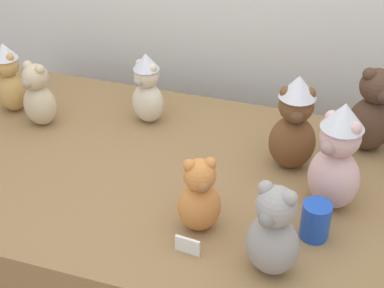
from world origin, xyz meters
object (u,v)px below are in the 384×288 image
(teddy_bear_honey, at_px, (9,78))
(teddy_bear_cream, at_px, (147,89))
(teddy_bear_ginger, at_px, (200,197))
(teddy_bear_cocoa, at_px, (372,112))
(party_cup_blue, at_px, (316,221))
(teddy_bear_blush, at_px, (337,158))
(teddy_bear_ash, at_px, (273,233))
(teddy_bear_sand, at_px, (38,96))
(display_table, at_px, (192,260))
(teddy_bear_chestnut, at_px, (294,124))

(teddy_bear_honey, xyz_separation_m, teddy_bear_cream, (0.50, 0.08, -0.00))
(teddy_bear_ginger, relative_size, teddy_bear_cocoa, 0.78)
(party_cup_blue, bearing_deg, teddy_bear_cream, 147.12)
(teddy_bear_honey, relative_size, party_cup_blue, 2.43)
(teddy_bear_cocoa, distance_m, teddy_bear_blush, 0.34)
(teddy_bear_cocoa, xyz_separation_m, teddy_bear_ash, (-0.20, -0.64, -0.01))
(teddy_bear_ash, bearing_deg, teddy_bear_sand, 171.32)
(display_table, bearing_deg, party_cup_blue, -21.32)
(teddy_bear_ginger, relative_size, teddy_bear_ash, 0.87)
(teddy_bear_sand, xyz_separation_m, teddy_bear_blush, (1.03, -0.14, 0.06))
(teddy_bear_ginger, height_order, teddy_bear_cream, teddy_bear_cream)
(display_table, relative_size, teddy_bear_chestnut, 5.62)
(teddy_bear_honey, relative_size, teddy_bear_chestnut, 0.82)
(teddy_bear_ginger, distance_m, teddy_bear_cream, 0.60)
(party_cup_blue, bearing_deg, teddy_bear_honey, 163.53)
(teddy_bear_sand, bearing_deg, teddy_bear_ginger, -12.68)
(teddy_bear_honey, distance_m, teddy_bear_cream, 0.51)
(teddy_bear_ginger, distance_m, teddy_bear_ash, 0.24)
(teddy_bear_chestnut, distance_m, party_cup_blue, 0.34)
(teddy_bear_ash, height_order, teddy_bear_cream, teddy_bear_ash)
(teddy_bear_ginger, xyz_separation_m, teddy_bear_sand, (-0.70, 0.35, 0.00))
(display_table, height_order, teddy_bear_chestnut, teddy_bear_chestnut)
(party_cup_blue, bearing_deg, teddy_bear_ginger, -168.30)
(teddy_bear_cream, relative_size, party_cup_blue, 2.41)
(teddy_bear_chestnut, distance_m, teddy_bear_cream, 0.55)
(teddy_bear_cocoa, xyz_separation_m, teddy_bear_cream, (-0.76, -0.06, -0.01))
(teddy_bear_honey, relative_size, teddy_bear_sand, 1.12)
(teddy_bear_ash, relative_size, teddy_bear_chestnut, 0.84)
(teddy_bear_ash, bearing_deg, teddy_bear_ginger, 173.79)
(teddy_bear_cocoa, distance_m, teddy_bear_ash, 0.67)
(teddy_bear_ginger, height_order, teddy_bear_chestnut, teddy_bear_chestnut)
(teddy_bear_cocoa, bearing_deg, teddy_bear_cream, 158.80)
(display_table, bearing_deg, teddy_bear_chestnut, 27.52)
(teddy_bear_ginger, xyz_separation_m, teddy_bear_blush, (0.33, 0.21, 0.06))
(party_cup_blue, bearing_deg, teddy_bear_chestnut, 111.47)
(teddy_bear_blush, bearing_deg, teddy_bear_ash, -78.97)
(teddy_bear_cocoa, height_order, teddy_bear_ash, teddy_bear_cocoa)
(teddy_bear_honey, bearing_deg, teddy_bear_chestnut, 18.99)
(teddy_bear_sand, height_order, teddy_bear_blush, teddy_bear_blush)
(display_table, bearing_deg, teddy_bear_cream, 133.39)
(teddy_bear_cocoa, relative_size, teddy_bear_honey, 1.13)
(teddy_bear_cocoa, bearing_deg, teddy_bear_ginger, -153.09)
(display_table, relative_size, party_cup_blue, 16.57)
(teddy_bear_cream, bearing_deg, teddy_bear_cocoa, 25.72)
(teddy_bear_honey, bearing_deg, teddy_bear_cocoa, 27.48)
(teddy_bear_cocoa, relative_size, teddy_bear_chestnut, 0.93)
(teddy_bear_cream, bearing_deg, party_cup_blue, -11.82)
(teddy_bear_ginger, height_order, teddy_bear_cocoa, teddy_bear_cocoa)
(teddy_bear_honey, relative_size, teddy_bear_ash, 0.99)
(teddy_bear_ash, height_order, teddy_bear_chestnut, teddy_bear_chestnut)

